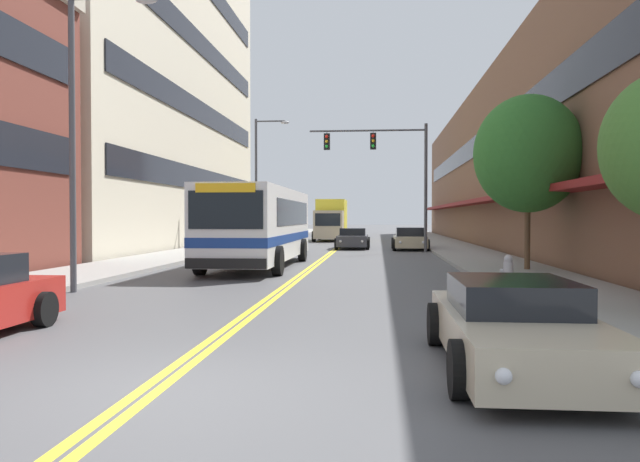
% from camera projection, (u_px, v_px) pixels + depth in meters
% --- Properties ---
extents(ground_plane, '(240.00, 240.00, 0.00)m').
position_uv_depth(ground_plane, '(342.00, 245.00, 43.90)').
color(ground_plane, '#4C4C4F').
extents(sidewalk_left, '(3.40, 106.00, 0.15)m').
position_uv_depth(sidewalk_left, '(241.00, 243.00, 44.56)').
color(sidewalk_left, gray).
rests_on(sidewalk_left, ground_plane).
extents(sidewalk_right, '(3.40, 106.00, 0.15)m').
position_uv_depth(sidewalk_right, '(445.00, 244.00, 43.23)').
color(sidewalk_right, gray).
rests_on(sidewalk_right, ground_plane).
extents(centre_line, '(0.34, 106.00, 0.01)m').
position_uv_depth(centre_line, '(342.00, 245.00, 43.90)').
color(centre_line, yellow).
rests_on(centre_line, ground_plane).
extents(office_tower_left, '(12.08, 31.98, 26.76)m').
position_uv_depth(office_tower_left, '(114.00, 47.00, 41.79)').
color(office_tower_left, beige).
rests_on(office_tower_left, ground_plane).
extents(storefront_row_right, '(9.10, 68.00, 10.91)m').
position_uv_depth(storefront_row_right, '(534.00, 166.00, 42.56)').
color(storefront_row_right, brown).
rests_on(storefront_row_right, ground_plane).
extents(city_bus, '(2.94, 11.09, 3.03)m').
position_uv_depth(city_bus, '(260.00, 223.00, 24.56)').
color(city_bus, silver).
rests_on(city_bus, ground_plane).
extents(car_charcoal_parked_left_near, '(2.21, 4.61, 1.43)m').
position_uv_depth(car_charcoal_parked_left_near, '(255.00, 240.00, 35.29)').
color(car_charcoal_parked_left_near, '#232328').
rests_on(car_charcoal_parked_left_near, ground_plane).
extents(car_champagne_parked_right_foreground, '(1.97, 4.71, 1.13)m').
position_uv_depth(car_champagne_parked_right_foreground, '(515.00, 326.00, 8.00)').
color(car_champagne_parked_right_foreground, beige).
rests_on(car_champagne_parked_right_foreground, ground_plane).
extents(car_beige_parked_right_mid, '(2.12, 4.42, 1.33)m').
position_uv_depth(car_beige_parked_right_mid, '(410.00, 239.00, 37.25)').
color(car_beige_parked_right_mid, '#BCAD89').
rests_on(car_beige_parked_right_mid, ground_plane).
extents(car_dark_grey_moving_lead, '(2.07, 4.50, 1.27)m').
position_uv_depth(car_dark_grey_moving_lead, '(353.00, 239.00, 38.57)').
color(car_dark_grey_moving_lead, '#38383D').
rests_on(car_dark_grey_moving_lead, ground_plane).
extents(box_truck, '(2.63, 6.82, 3.42)m').
position_uv_depth(box_truck, '(331.00, 220.00, 51.76)').
color(box_truck, beige).
rests_on(box_truck, ground_plane).
extents(traffic_signal_mast, '(6.60, 0.38, 7.17)m').
position_uv_depth(traffic_signal_mast, '(387.00, 161.00, 34.88)').
color(traffic_signal_mast, '#47474C').
rests_on(traffic_signal_mast, ground_plane).
extents(street_lamp_left_near, '(2.36, 0.28, 7.70)m').
position_uv_depth(street_lamp_left_near, '(84.00, 114.00, 15.99)').
color(street_lamp_left_near, '#47474C').
rests_on(street_lamp_left_near, ground_plane).
extents(street_lamp_left_far, '(2.25, 0.28, 8.28)m').
position_uv_depth(street_lamp_left_far, '(261.00, 172.00, 40.17)').
color(street_lamp_left_far, '#47474C').
rests_on(street_lamp_left_far, ground_plane).
extents(street_tree_right_mid, '(3.69, 3.69, 6.02)m').
position_uv_depth(street_tree_right_mid, '(528.00, 154.00, 21.47)').
color(street_tree_right_mid, brown).
rests_on(street_tree_right_mid, sidewalk_right).
extents(fire_hydrant, '(0.33, 0.25, 0.81)m').
position_uv_depth(fire_hydrant, '(508.00, 270.00, 16.33)').
color(fire_hydrant, '#B7B7BC').
rests_on(fire_hydrant, sidewalk_right).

